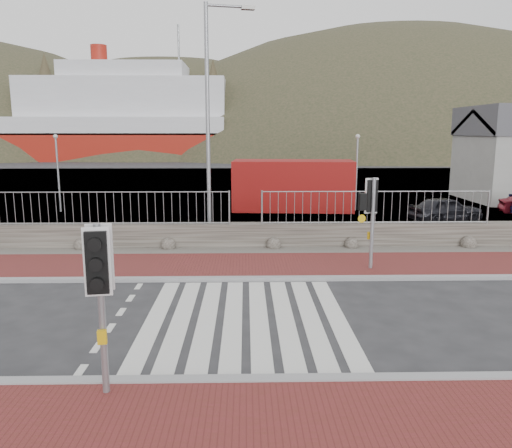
{
  "coord_description": "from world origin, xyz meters",
  "views": [
    {
      "loc": [
        0.0,
        -10.94,
        4.27
      ],
      "look_at": [
        0.3,
        3.0,
        1.67
      ],
      "focal_mm": 35.0,
      "sensor_mm": 36.0,
      "label": 1
    }
  ],
  "objects_px": {
    "ferry": "(85,124)",
    "traffic_signal_far": "(372,204)",
    "car_a": "(446,209)",
    "streetlight": "(212,112)",
    "traffic_signal_near": "(100,273)",
    "shipping_container": "(293,185)"
  },
  "relations": [
    {
      "from": "shipping_container",
      "to": "car_a",
      "type": "xyz_separation_m",
      "value": [
        7.0,
        -3.88,
        -0.75
      ]
    },
    {
      "from": "streetlight",
      "to": "shipping_container",
      "type": "bearing_deg",
      "value": 53.58
    },
    {
      "from": "traffic_signal_far",
      "to": "ferry",
      "type": "bearing_deg",
      "value": -79.11
    },
    {
      "from": "ferry",
      "to": "shipping_container",
      "type": "xyz_separation_m",
      "value": [
        27.25,
        -51.57,
        -4.01
      ]
    },
    {
      "from": "traffic_signal_far",
      "to": "car_a",
      "type": "relative_size",
      "value": 0.82
    },
    {
      "from": "traffic_signal_near",
      "to": "traffic_signal_far",
      "type": "distance_m",
      "value": 9.59
    },
    {
      "from": "streetlight",
      "to": "traffic_signal_near",
      "type": "bearing_deg",
      "value": -106.43
    },
    {
      "from": "ferry",
      "to": "car_a",
      "type": "xyz_separation_m",
      "value": [
        34.25,
        -55.45,
        -4.76
      ]
    },
    {
      "from": "ferry",
      "to": "traffic_signal_far",
      "type": "xyz_separation_m",
      "value": [
        28.5,
        -63.9,
        -3.26
      ]
    },
    {
      "from": "traffic_signal_far",
      "to": "shipping_container",
      "type": "height_order",
      "value": "traffic_signal_far"
    },
    {
      "from": "ferry",
      "to": "shipping_container",
      "type": "bearing_deg",
      "value": -62.15
    },
    {
      "from": "ferry",
      "to": "shipping_container",
      "type": "height_order",
      "value": "ferry"
    },
    {
      "from": "streetlight",
      "to": "traffic_signal_far",
      "type": "bearing_deg",
      "value": -50.26
    },
    {
      "from": "ferry",
      "to": "car_a",
      "type": "height_order",
      "value": "ferry"
    },
    {
      "from": "streetlight",
      "to": "car_a",
      "type": "distance_m",
      "value": 12.47
    },
    {
      "from": "traffic_signal_far",
      "to": "streetlight",
      "type": "relative_size",
      "value": 0.33
    },
    {
      "from": "traffic_signal_far",
      "to": "streetlight",
      "type": "xyz_separation_m",
      "value": [
        -5.1,
        4.13,
        2.88
      ]
    },
    {
      "from": "ferry",
      "to": "traffic_signal_near",
      "type": "xyz_separation_m",
      "value": [
        22.36,
        -71.27,
        -3.28
      ]
    },
    {
      "from": "car_a",
      "to": "shipping_container",
      "type": "bearing_deg",
      "value": 46.88
    },
    {
      "from": "ferry",
      "to": "car_a",
      "type": "relative_size",
      "value": 14.22
    },
    {
      "from": "traffic_signal_far",
      "to": "car_a",
      "type": "xyz_separation_m",
      "value": [
        5.75,
        8.45,
        -1.5
      ]
    },
    {
      "from": "traffic_signal_near",
      "to": "streetlight",
      "type": "xyz_separation_m",
      "value": [
        1.04,
        11.5,
        2.89
      ]
    }
  ]
}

